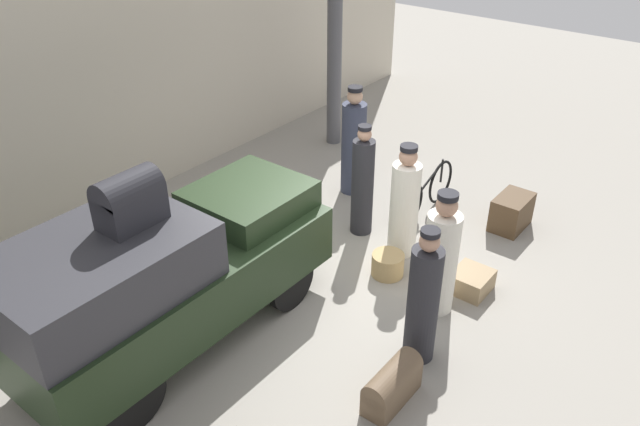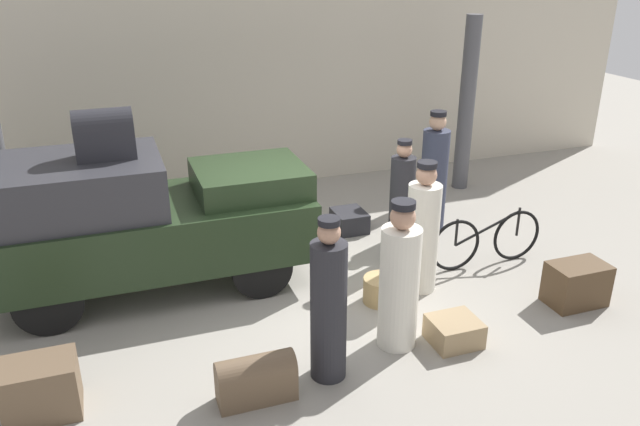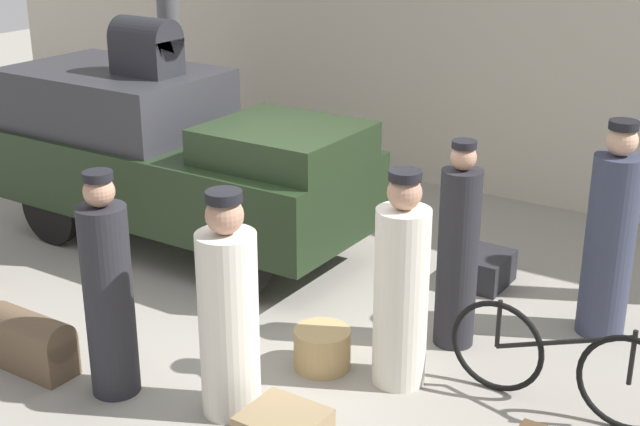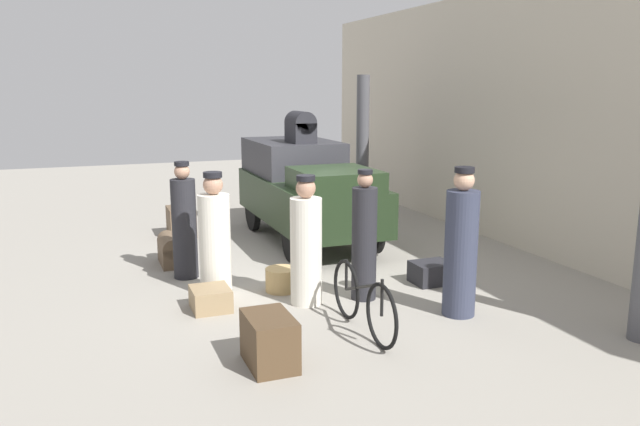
% 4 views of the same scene
% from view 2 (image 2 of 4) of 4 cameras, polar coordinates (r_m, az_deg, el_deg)
% --- Properties ---
extents(ground_plane, '(30.00, 30.00, 0.00)m').
position_cam_2_polar(ground_plane, '(8.03, -0.88, -6.97)').
color(ground_plane, gray).
extents(station_building_facade, '(16.00, 0.15, 4.50)m').
position_cam_2_polar(station_building_facade, '(11.06, -7.91, 13.51)').
color(station_building_facade, beige).
rests_on(station_building_facade, ground).
extents(canopy_pillar_right, '(0.28, 0.28, 3.04)m').
position_cam_2_polar(canopy_pillar_right, '(11.34, 13.26, 9.59)').
color(canopy_pillar_right, '#4C4C51').
rests_on(canopy_pillar_right, ground).
extents(truck, '(3.94, 1.61, 1.78)m').
position_cam_2_polar(truck, '(7.95, -16.32, -0.36)').
color(truck, black).
rests_on(truck, ground).
extents(bicycle, '(1.70, 0.04, 0.78)m').
position_cam_2_polar(bicycle, '(8.77, 14.98, -2.37)').
color(bicycle, black).
rests_on(bicycle, ground).
extents(wicker_basket, '(0.45, 0.45, 0.32)m').
position_cam_2_polar(wicker_basket, '(7.73, 5.64, -7.00)').
color(wicker_basket, tan).
rests_on(wicker_basket, ground).
extents(porter_carrying_trunk, '(0.40, 0.40, 1.85)m').
position_cam_2_polar(porter_carrying_trunk, '(9.60, 10.37, 3.32)').
color(porter_carrying_trunk, '#33384C').
rests_on(porter_carrying_trunk, ground).
extents(porter_with_bicycle, '(0.33, 0.33, 1.74)m').
position_cam_2_polar(porter_with_bicycle, '(8.48, 7.45, 0.56)').
color(porter_with_bicycle, '#232328').
rests_on(porter_with_bicycle, ground).
extents(porter_lifting_near_truck, '(0.41, 0.41, 1.70)m').
position_cam_2_polar(porter_lifting_near_truck, '(7.82, 9.35, -1.82)').
color(porter_lifting_near_truck, silver).
rests_on(porter_lifting_near_truck, ground).
extents(conductor_in_dark_uniform, '(0.36, 0.36, 1.73)m').
position_cam_2_polar(conductor_in_dark_uniform, '(6.12, 0.79, -8.56)').
color(conductor_in_dark_uniform, '#232328').
rests_on(conductor_in_dark_uniform, ground).
extents(porter_standing_middle, '(0.43, 0.43, 1.68)m').
position_cam_2_polar(porter_standing_middle, '(6.67, 7.26, -6.30)').
color(porter_standing_middle, silver).
rests_on(porter_standing_middle, ground).
extents(suitcase_tan_flat, '(0.66, 0.48, 0.55)m').
position_cam_2_polar(suitcase_tan_flat, '(6.48, -24.14, -14.44)').
color(suitcase_tan_flat, brown).
rests_on(suitcase_tan_flat, ground).
extents(suitcase_black_upright, '(0.47, 0.56, 0.31)m').
position_cam_2_polar(suitcase_black_upright, '(9.64, 2.71, -0.69)').
color(suitcase_black_upright, '#232328').
rests_on(suitcase_black_upright, ground).
extents(trunk_barrel_dark, '(0.75, 0.31, 0.48)m').
position_cam_2_polar(trunk_barrel_dark, '(6.15, -5.87, -14.79)').
color(trunk_barrel_dark, brown).
rests_on(trunk_barrel_dark, ground).
extents(trunk_umber_medium, '(0.53, 0.48, 0.28)m').
position_cam_2_polar(trunk_umber_medium, '(7.11, 12.16, -10.52)').
color(trunk_umber_medium, '#937A56').
rests_on(trunk_umber_medium, ground).
extents(trunk_wicker_pale, '(0.69, 0.45, 0.53)m').
position_cam_2_polar(trunk_wicker_pale, '(8.22, 22.40, -6.02)').
color(trunk_wicker_pale, '#4C3823').
rests_on(trunk_wicker_pale, ground).
extents(trunk_on_truck_roof, '(0.66, 0.41, 0.57)m').
position_cam_2_polar(trunk_on_truck_roof, '(7.61, -19.13, 6.86)').
color(trunk_on_truck_roof, '#232328').
rests_on(trunk_on_truck_roof, truck).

